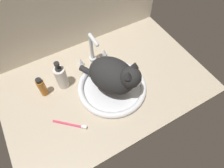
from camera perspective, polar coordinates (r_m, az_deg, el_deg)
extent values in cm
cube|color=#B7A88E|center=(108.04, -1.75, -0.32)|extent=(110.18, 70.38, 3.00)
cube|color=beige|center=(117.20, -11.03, 18.28)|extent=(110.18, 2.40, 42.88)
torus|color=white|center=(103.78, 0.00, -0.76)|extent=(36.74, 36.74, 3.12)
cylinder|color=white|center=(104.83, 0.00, -1.13)|extent=(32.06, 32.06, 0.60)
cylinder|color=silver|center=(116.87, -5.63, 7.34)|extent=(4.00, 4.00, 2.22)
cylinder|color=silver|center=(109.82, -6.05, 10.69)|extent=(2.00, 2.00, 17.22)
sphere|color=silver|center=(103.93, -6.47, 14.04)|extent=(2.20, 2.20, 2.20)
cylinder|color=silver|center=(101.16, -5.46, 12.75)|extent=(2.00, 8.03, 2.00)
sphere|color=silver|center=(98.48, -4.39, 11.38)|extent=(2.10, 2.10, 2.10)
cylinder|color=silver|center=(115.50, -9.00, 5.78)|extent=(3.20, 3.20, 1.60)
cone|color=silver|center=(113.39, -9.19, 6.69)|extent=(2.88, 2.88, 4.02)
cylinder|color=silver|center=(119.16, -2.31, 8.62)|extent=(3.20, 3.20, 1.60)
cone|color=silver|center=(117.12, -2.36, 9.55)|extent=(2.88, 2.88, 4.02)
ellipsoid|color=black|center=(95.57, 0.00, 2.55)|extent=(27.54, 30.08, 16.94)
sphere|color=black|center=(88.68, 5.44, 1.99)|extent=(10.17, 10.17, 10.17)
cone|color=black|center=(86.16, 6.68, 5.53)|extent=(3.86, 3.86, 3.81)
cone|color=black|center=(82.62, 4.75, 2.76)|extent=(3.86, 3.86, 3.81)
ellipsoid|color=silver|center=(88.75, 7.56, 0.57)|extent=(5.22, 4.75, 3.25)
ellipsoid|color=silver|center=(93.99, 4.49, 0.08)|extent=(11.90, 10.78, 9.32)
cylinder|color=black|center=(106.21, -6.65, 3.51)|extent=(8.44, 11.59, 3.20)
cylinder|color=silver|center=(103.99, -14.53, 1.77)|extent=(5.88, 5.88, 13.48)
cylinder|color=black|center=(98.34, -15.42, 4.27)|extent=(3.23, 3.23, 1.20)
cylinder|color=black|center=(96.93, -15.66, 4.96)|extent=(1.18, 1.18, 2.55)
cylinder|color=black|center=(95.54, -15.91, 5.67)|extent=(2.65, 2.65, 1.20)
cylinder|color=#B2661E|center=(105.01, -19.69, -1.04)|extent=(3.83, 3.83, 10.67)
cylinder|color=black|center=(100.16, -20.69, 0.91)|extent=(2.87, 2.87, 1.80)
cylinder|color=#D83359|center=(97.39, -12.98, -11.28)|extent=(11.37, 10.39, 1.00)
cube|color=white|center=(94.67, -8.17, -12.33)|extent=(2.73, 2.63, 1.20)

